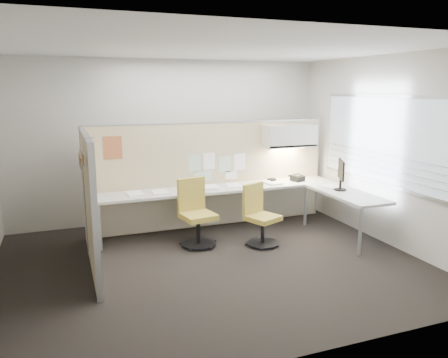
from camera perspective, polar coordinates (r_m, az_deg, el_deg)
name	(u,v)px	position (r m, az deg, el deg)	size (l,w,h in m)	color
floor	(211,264)	(5.99, -1.65, -10.99)	(5.50, 4.50, 0.01)	black
ceiling	(210,47)	(5.55, -1.83, 16.86)	(5.50, 4.50, 0.01)	white
wall_back	(170,141)	(7.74, -7.13, 4.92)	(5.50, 0.02, 2.80)	beige
wall_front	(300,203)	(3.59, 9.92, -3.17)	(5.50, 0.02, 2.80)	beige
wall_right	(384,150)	(6.98, 20.21, 3.53)	(0.02, 4.50, 2.80)	beige
window_pane	(384,140)	(6.94, 20.14, 4.75)	(0.01, 2.80, 1.30)	#ACBBC7
partition_back	(211,175)	(7.36, -1.67, 0.51)	(4.10, 0.06, 1.75)	#C3B087
partition_left	(89,202)	(5.92, -17.22, -2.83)	(0.06, 2.20, 1.75)	#C3B087
desk	(243,195)	(7.12, 2.48, -2.14)	(4.00, 2.07, 0.73)	beige
overhead_bin	(289,136)	(7.62, 8.52, 5.60)	(0.90, 0.36, 0.38)	beige
task_light_strip	(289,148)	(7.64, 8.48, 4.04)	(0.60, 0.06, 0.02)	#FFEABF
pinned_papers	(216,166)	(7.32, -1.00, 1.72)	(1.01, 0.00, 0.47)	#8CBF8C
poster	(113,148)	(6.90, -14.32, 3.97)	(0.28, 0.00, 0.35)	orange
chair_left	(196,215)	(6.54, -3.68, -4.71)	(0.53, 0.55, 0.99)	black
chair_right	(260,217)	(6.57, 4.66, -4.98)	(0.56, 0.57, 0.91)	black
monitor	(341,173)	(7.09, 15.03, 0.76)	(0.23, 0.42, 0.48)	black
phone	(297,178)	(7.68, 9.54, 0.13)	(0.26, 0.24, 0.12)	black
stapler	(271,180)	(7.62, 6.17, -0.08)	(0.14, 0.04, 0.05)	black
tape_dispenser	(273,181)	(7.52, 6.42, -0.21)	(0.10, 0.06, 0.06)	black
coat_hook	(82,170)	(5.11, -18.01, 1.10)	(0.18, 0.45, 1.34)	silver
paper_stack_0	(135,194)	(6.76, -11.57, -1.89)	(0.23, 0.30, 0.03)	white
paper_stack_1	(160,192)	(6.81, -8.37, -1.70)	(0.23, 0.30, 0.02)	white
paper_stack_2	(211,188)	(6.98, -1.77, -1.13)	(0.23, 0.30, 0.05)	white
paper_stack_3	(233,185)	(7.21, 1.23, -0.83)	(0.23, 0.30, 0.02)	white
paper_stack_4	(273,183)	(7.42, 6.37, -0.50)	(0.23, 0.30, 0.03)	white
paper_stack_5	(331,187)	(7.33, 13.78, -0.97)	(0.23, 0.30, 0.02)	white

